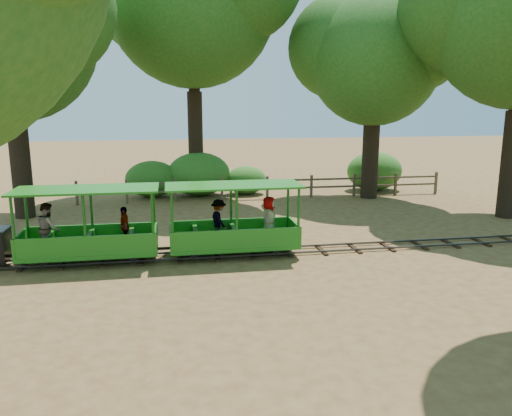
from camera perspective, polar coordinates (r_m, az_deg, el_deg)
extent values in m
plane|color=olive|center=(14.16, 3.59, -5.10)|extent=(90.00, 90.00, 0.00)
cube|color=#3F3D3A|center=(13.86, 3.88, -5.16)|extent=(22.00, 0.05, 0.05)
cube|color=#3F3D3A|center=(14.42, 3.31, -4.47)|extent=(22.00, 0.05, 0.05)
cube|color=#382314|center=(14.15, 3.59, -5.00)|extent=(0.12, 1.00, 0.05)
cube|color=#382314|center=(13.91, -17.00, -5.82)|extent=(0.12, 1.00, 0.05)
cube|color=#382314|center=(16.03, 21.29, -3.78)|extent=(0.12, 1.00, 0.05)
cube|color=#217A1A|center=(13.87, -18.38, -4.67)|extent=(3.49, 1.33, 0.10)
cube|color=#165A14|center=(13.90, -18.35, -5.15)|extent=(3.14, 0.51, 0.14)
cube|color=#217A1A|center=(13.19, -18.85, -4.15)|extent=(3.49, 0.06, 0.51)
cube|color=#217A1A|center=(14.38, -18.11, -2.79)|extent=(3.49, 0.06, 0.51)
cube|color=#217A1A|center=(13.51, -18.84, 2.02)|extent=(3.64, 1.49, 0.05)
cylinder|color=#165A14|center=(13.45, -25.99, -2.17)|extent=(0.07, 0.07, 1.64)
cylinder|color=#165A14|center=(14.59, -24.71, -1.03)|extent=(0.07, 0.07, 1.64)
cylinder|color=#165A14|center=(12.92, -11.70, -1.73)|extent=(0.07, 0.07, 1.64)
cylinder|color=#165A14|center=(14.09, -11.57, -0.58)|extent=(0.07, 0.07, 1.64)
cube|color=#165A14|center=(14.00, -22.69, -3.75)|extent=(0.12, 1.13, 0.41)
cube|color=#165A14|center=(13.80, -18.45, -3.65)|extent=(0.12, 1.13, 0.41)
cube|color=#165A14|center=(13.68, -14.11, -3.52)|extent=(0.12, 1.13, 0.41)
cylinder|color=black|center=(13.78, -23.17, -5.49)|extent=(0.29, 0.06, 0.29)
cylinder|color=black|center=(14.43, -22.56, -4.68)|extent=(0.29, 0.06, 0.29)
cylinder|color=black|center=(13.43, -13.84, -5.30)|extent=(0.29, 0.06, 0.29)
cylinder|color=black|center=(14.10, -13.66, -4.47)|extent=(0.29, 0.06, 0.29)
imported|color=gray|center=(13.68, -22.67, -2.14)|extent=(0.70, 0.78, 1.31)
imported|color=gray|center=(13.79, -14.80, -2.02)|extent=(0.37, 0.66, 1.07)
cube|color=#217A1A|center=(13.80, -2.52, -4.13)|extent=(3.49, 1.33, 0.10)
cube|color=#165A14|center=(13.84, -2.52, -4.62)|extent=(3.14, 0.51, 0.14)
cube|color=#217A1A|center=(13.12, -2.18, -3.58)|extent=(3.49, 0.06, 0.51)
cube|color=#217A1A|center=(14.32, -2.86, -2.26)|extent=(3.49, 0.06, 0.51)
cube|color=#217A1A|center=(13.44, -2.59, 2.61)|extent=(3.64, 1.49, 0.05)
cylinder|color=#165A14|center=(12.91, -9.54, -1.66)|extent=(0.07, 0.07, 1.64)
cylinder|color=#165A14|center=(14.09, -9.59, -0.51)|extent=(0.07, 0.07, 1.64)
cylinder|color=#165A14|center=(13.33, 4.88, -1.10)|extent=(0.07, 0.07, 1.64)
cylinder|color=#165A14|center=(14.48, 3.67, -0.03)|extent=(0.07, 0.07, 1.64)
cube|color=#165A14|center=(13.65, -6.90, -3.28)|extent=(0.12, 1.13, 0.41)
cube|color=#165A14|center=(13.73, -2.53, -3.10)|extent=(0.12, 1.13, 0.41)
cube|color=#165A14|center=(13.90, 1.75, -2.91)|extent=(0.12, 1.13, 0.41)
cylinder|color=black|center=(13.40, -7.08, -5.07)|extent=(0.29, 0.06, 0.29)
cylinder|color=black|center=(14.07, -7.22, -4.25)|extent=(0.29, 0.06, 0.29)
cylinder|color=black|center=(13.68, 2.32, -4.63)|extent=(0.29, 0.06, 0.29)
cylinder|color=black|center=(14.33, 1.74, -3.85)|extent=(0.29, 0.06, 0.29)
imported|color=gray|center=(13.87, -4.27, -1.37)|extent=(0.62, 0.84, 1.16)
imported|color=gray|center=(13.68, 1.48, -1.30)|extent=(0.62, 0.73, 1.27)
cylinder|color=#2D2116|center=(20.02, -25.25, 3.99)|extent=(0.70, 0.70, 3.53)
cylinder|color=#2D2116|center=(19.89, -25.97, 11.91)|extent=(0.52, 0.53, 2.02)
sphere|color=#1D551A|center=(20.02, -26.49, 17.37)|extent=(6.02, 6.02, 6.02)
sphere|color=#1D551A|center=(18.90, -22.86, 20.38)|extent=(4.52, 4.52, 4.52)
cylinder|color=#2D2116|center=(22.76, -6.91, 7.25)|extent=(0.66, 0.66, 4.63)
cylinder|color=#2D2116|center=(22.76, -7.14, 16.41)|extent=(0.50, 0.50, 2.64)
sphere|color=#1D551A|center=(23.08, -7.31, 22.39)|extent=(7.28, 7.28, 7.28)
cylinder|color=#2D2116|center=(22.55, 12.91, 5.23)|extent=(0.72, 0.72, 3.24)
cylinder|color=#2D2116|center=(22.41, 13.22, 11.71)|extent=(0.54, 0.54, 1.85)
sphere|color=#1D551A|center=(22.48, 13.44, 16.20)|extent=(5.56, 5.56, 5.56)
sphere|color=#1D551A|center=(22.37, 17.84, 17.77)|extent=(4.17, 4.17, 4.17)
sphere|color=#1D551A|center=(22.99, 9.50, 17.64)|extent=(4.45, 4.45, 4.45)
cylinder|color=#2D2116|center=(20.36, 27.07, 4.42)|extent=(0.68, 0.68, 3.87)
sphere|color=#1D551A|center=(20.64, 23.35, 20.84)|extent=(5.05, 5.05, 5.05)
cube|color=brown|center=(22.24, -24.88, 1.40)|extent=(0.10, 0.10, 1.00)
cube|color=brown|center=(21.81, -19.80, 1.62)|extent=(0.10, 0.10, 1.00)
cube|color=brown|center=(21.55, -14.56, 1.83)|extent=(0.10, 0.10, 1.00)
cube|color=brown|center=(21.47, -9.24, 2.02)|extent=(0.10, 0.10, 1.00)
cube|color=brown|center=(21.58, -3.92, 2.20)|extent=(0.10, 0.10, 1.00)
cube|color=brown|center=(21.87, 1.30, 2.36)|extent=(0.10, 0.10, 1.00)
cube|color=brown|center=(22.34, 6.35, 2.49)|extent=(0.10, 0.10, 1.00)
cube|color=brown|center=(22.98, 11.15, 2.60)|extent=(0.10, 0.10, 1.00)
cube|color=brown|center=(23.76, 15.66, 2.68)|extent=(0.10, 0.10, 1.00)
cube|color=brown|center=(24.69, 19.87, 2.75)|extent=(0.10, 0.10, 1.00)
cube|color=brown|center=(21.66, -1.29, 3.06)|extent=(18.00, 0.06, 0.08)
cube|color=brown|center=(21.71, -1.29, 2.15)|extent=(18.00, 0.06, 0.08)
ellipsoid|color=#2D6B1E|center=(22.72, -11.81, 3.26)|extent=(2.34, 1.80, 1.62)
ellipsoid|color=#2D6B1E|center=(22.72, -6.56, 3.87)|extent=(2.84, 2.18, 1.96)
ellipsoid|color=#2D6B1E|center=(22.99, -1.15, 3.21)|extent=(1.88, 1.45, 1.30)
ellipsoid|color=#2D6B1E|center=(24.67, 13.39, 4.13)|extent=(2.68, 2.06, 1.85)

